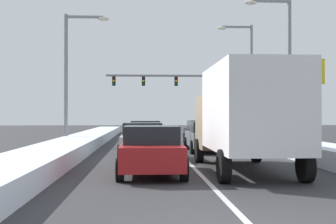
{
  "coord_description": "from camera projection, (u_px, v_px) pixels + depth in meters",
  "views": [
    {
      "loc": [
        -1.79,
        -6.93,
        1.84
      ],
      "look_at": [
        0.21,
        28.77,
        2.09
      ],
      "focal_mm": 48.48,
      "sensor_mm": 36.0,
      "label": 1
    }
  ],
  "objects": [
    {
      "name": "sedan_silver_center_lane_second",
      "position": [
        143.0,
        140.0,
        19.78
      ],
      "size": [
        2.0,
        4.5,
        1.51
      ],
      "color": "#B7BABF",
      "rests_on": "ground"
    },
    {
      "name": "roadside_sign_right",
      "position": [
        300.0,
        81.0,
        28.46
      ],
      "size": [
        3.2,
        0.16,
        5.5
      ],
      "color": "#59595B",
      "rests_on": "ground"
    },
    {
      "name": "sedan_charcoal_center_lane_third",
      "position": [
        145.0,
        134.0,
        26.28
      ],
      "size": [
        2.0,
        4.5,
        1.51
      ],
      "color": "#38383D",
      "rests_on": "ground"
    },
    {
      "name": "lane_stripe_between_right_lane_and_center_lane",
      "position": [
        173.0,
        146.0,
        27.02
      ],
      "size": [
        0.14,
        44.11,
        0.01
      ],
      "primitive_type": "cube",
      "color": "silver",
      "rests_on": "ground"
    },
    {
      "name": "ground_plane",
      "position": [
        178.0,
        151.0,
        23.02
      ],
      "size": [
        120.0,
        120.0,
        0.0
      ],
      "primitive_type": "plane",
      "color": "#333335"
    },
    {
      "name": "traffic_light_gantry",
      "position": [
        171.0,
        88.0,
        47.13
      ],
      "size": [
        10.6,
        0.47,
        6.2
      ],
      "color": "slate",
      "rests_on": "ground"
    },
    {
      "name": "street_lamp_left_mid",
      "position": [
        72.0,
        67.0,
        26.75
      ],
      "size": [
        2.66,
        0.36,
        7.81
      ],
      "color": "gray",
      "rests_on": "ground"
    },
    {
      "name": "street_lamp_right_mid",
      "position": [
        283.0,
        59.0,
        25.4
      ],
      "size": [
        2.66,
        0.36,
        8.39
      ],
      "color": "gray",
      "rests_on": "ground"
    },
    {
      "name": "street_lamp_right_far",
      "position": [
        247.0,
        72.0,
        33.4
      ],
      "size": [
        2.66,
        0.36,
        8.5
      ],
      "color": "gray",
      "rests_on": "ground"
    },
    {
      "name": "sedan_gray_right_lane_second",
      "position": [
        207.0,
        136.0,
        22.93
      ],
      "size": [
        2.0,
        4.5,
        1.51
      ],
      "color": "slate",
      "rests_on": "ground"
    },
    {
      "name": "snow_bank_left_shoulder",
      "position": [
        83.0,
        141.0,
        26.73
      ],
      "size": [
        2.15,
        44.11,
        0.61
      ],
      "primitive_type": "cube",
      "color": "silver",
      "rests_on": "ground"
    },
    {
      "name": "sedan_red_center_lane_nearest",
      "position": [
        151.0,
        150.0,
        14.07
      ],
      "size": [
        2.0,
        4.5,
        1.51
      ],
      "color": "maroon",
      "rests_on": "ground"
    },
    {
      "name": "sedan_black_right_lane_third",
      "position": [
        201.0,
        132.0,
        28.73
      ],
      "size": [
        2.0,
        4.5,
        1.51
      ],
      "color": "black",
      "rests_on": "ground"
    },
    {
      "name": "snow_bank_right_shoulder",
      "position": [
        260.0,
        140.0,
        27.32
      ],
      "size": [
        1.91,
        44.11,
        0.66
      ],
      "primitive_type": "cube",
      "color": "silver",
      "rests_on": "ground"
    },
    {
      "name": "box_truck_right_lane_nearest",
      "position": [
        245.0,
        113.0,
        14.71
      ],
      "size": [
        2.53,
        7.2,
        3.36
      ],
      "color": "#937F60",
      "rests_on": "ground"
    }
  ]
}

